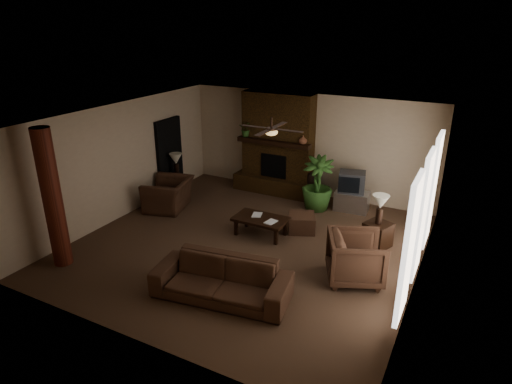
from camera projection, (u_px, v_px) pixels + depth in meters
The scene contains 23 objects.
room_shell at pixel (247, 185), 9.13m from camera, with size 7.00×7.00×7.00m.
fireplace at pixel (277, 152), 12.22m from camera, with size 2.40×0.70×2.80m.
windows at pixel (422, 215), 7.83m from camera, with size 0.08×3.65×2.35m.
log_column at pixel (52, 199), 8.41m from camera, with size 0.36×0.36×2.80m, color maroon.
doorway at pixel (170, 156), 12.22m from camera, with size 0.10×1.00×2.10m, color black.
ceiling_fan at pixel (271, 131), 8.79m from camera, with size 1.35×1.35×0.37m.
sofa at pixel (221, 274), 7.66m from camera, with size 2.42×0.71×0.94m, color #482E1F.
armchair_left at pixel (168, 189), 11.30m from camera, with size 1.20×0.78×1.05m, color #482E1F.
armchair_right at pixel (356, 256), 8.17m from camera, with size 0.99×0.93×1.02m, color #482E1F.
coffee_table at pixel (261, 220), 9.93m from camera, with size 1.20×0.70×0.43m.
ottoman at pixel (302, 223), 10.21m from camera, with size 0.60×0.60×0.40m, color #482E1F.
tv_stand at pixel (352, 201), 11.29m from camera, with size 0.85×0.50×0.50m, color #B9BABC.
tv at pixel (352, 182), 11.14m from camera, with size 0.75×0.66×0.52m.
floor_vase at pixel (312, 184), 11.95m from camera, with size 0.34×0.34×0.77m.
floor_plant at pixel (317, 195), 11.31m from camera, with size 0.79×1.40×0.79m, color #335D25.
side_table_left at pixel (177, 186), 12.26m from camera, with size 0.50×0.50×0.55m, color black.
lamp_left at pixel (176, 161), 12.02m from camera, with size 0.45×0.45×0.65m.
side_table_right at pixel (377, 235), 9.47m from camera, with size 0.50×0.50×0.55m, color black.
lamp_right at pixel (380, 204), 9.20m from camera, with size 0.40×0.40×0.65m.
mantel_plant at pixel (246, 130), 12.21m from camera, with size 0.38×0.42×0.33m, color #335D25.
mantel_vase at pixel (303, 140), 11.47m from camera, with size 0.22×0.23×0.22m, color brown.
book_a at pixel (252, 209), 9.99m from camera, with size 0.22×0.03×0.29m, color #999999.
book_b at pixel (267, 215), 9.69m from camera, with size 0.21×0.02×0.29m, color #999999.
Camera 1 is at (4.10, -7.49, 4.62)m, focal length 30.81 mm.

